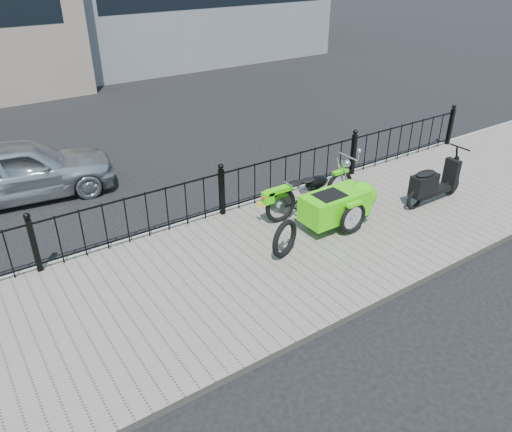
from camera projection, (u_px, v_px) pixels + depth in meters
ground at (259, 248)px, 9.07m from camera, size 120.00×120.00×0.00m
sidewalk at (275, 257)px, 8.68m from camera, size 30.00×3.80×0.12m
curb at (219, 213)px, 10.09m from camera, size 30.00×0.10×0.12m
iron_fence at (222, 193)px, 9.73m from camera, size 14.11×0.11×1.08m
motorcycle_sidecar at (337, 200)px, 9.44m from camera, size 2.28×1.48×0.98m
scooter at (432, 184)px, 10.17m from camera, size 1.62×0.47×1.09m
spare_tire at (285, 239)px, 8.46m from camera, size 0.68×0.33×0.69m
sedan_car at (20, 170)px, 10.55m from camera, size 3.97×2.00×1.30m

